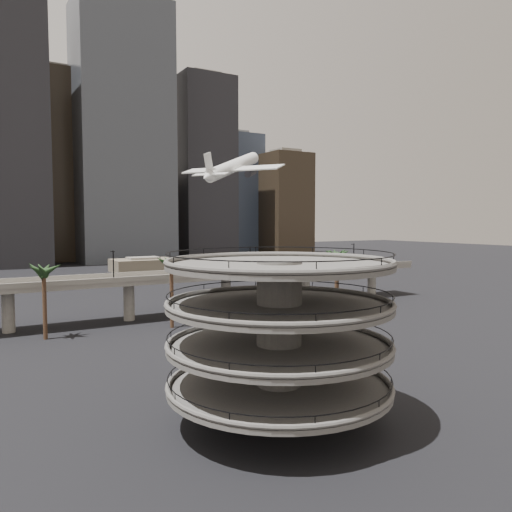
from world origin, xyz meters
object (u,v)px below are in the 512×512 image
airborne_jet (233,167)px  car_c (367,336)px  overpass (180,281)px  car_a (239,354)px  car_b (329,341)px  parking_ramp (279,326)px

airborne_jet → car_c: bearing=-127.2°
overpass → car_c: size_ratio=24.82×
car_a → car_b: (16.23, -0.66, 0.02)m
car_a → car_c: size_ratio=0.76×
overpass → airborne_jet: size_ratio=4.85×
overpass → car_a: (-5.18, -36.05, -6.67)m
car_b → car_c: 7.55m
parking_ramp → car_a: (7.82, 22.94, -9.16)m
overpass → car_a: size_ratio=32.85×
overpass → parking_ramp: bearing=-102.4°
airborne_jet → car_b: 62.09m
car_b → airborne_jet: bearing=-12.6°
airborne_jet → car_b: (-9.62, -51.52, -33.29)m
parking_ramp → airborne_jet: 84.64m
parking_ramp → overpass: size_ratio=0.17×
parking_ramp → car_c: parking_ramp is taller
overpass → car_a: overpass is taller
overpass → airborne_jet: 36.83m
car_a → car_b: car_b is taller
car_b → car_c: bearing=-98.7°
airborne_jet → car_c: 62.08m
overpass → car_c: bearing=-63.7°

